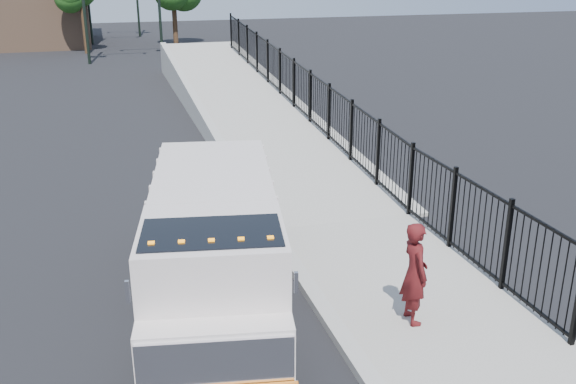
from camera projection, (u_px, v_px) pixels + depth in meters
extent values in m
plane|color=black|center=(328.00, 321.00, 11.53)|extent=(120.00, 120.00, 0.00)
cube|color=#9E998E|center=(484.00, 363.00, 10.20)|extent=(3.55, 12.00, 0.12)
cube|color=#ADAAA3|center=(372.00, 383.00, 9.69)|extent=(0.30, 12.00, 0.16)
cube|color=#9E998E|center=(247.00, 116.00, 26.52)|extent=(3.95, 24.06, 3.19)
cube|color=black|center=(310.00, 113.00, 22.97)|extent=(0.10, 28.00, 1.80)
cube|color=black|center=(216.00, 273.00, 12.18)|extent=(1.99, 6.37, 0.20)
cube|color=silver|center=(214.00, 282.00, 9.87)|extent=(2.50, 2.38, 1.86)
cube|color=silver|center=(216.00, 351.00, 8.94)|extent=(2.26, 1.01, 0.93)
cube|color=silver|center=(216.00, 366.00, 8.62)|extent=(2.11, 0.44, 0.79)
cube|color=black|center=(213.00, 256.00, 9.46)|extent=(2.22, 1.54, 0.79)
cube|color=silver|center=(214.00, 204.00, 12.98)|extent=(2.86, 4.22, 1.58)
cube|color=silver|center=(128.00, 291.00, 8.74)|extent=(0.06, 0.06, 0.32)
cube|color=silver|center=(296.00, 283.00, 8.98)|extent=(0.06, 0.06, 0.32)
cube|color=orange|center=(151.00, 244.00, 8.94)|extent=(0.10, 0.09, 0.06)
cube|color=orange|center=(182.00, 242.00, 8.98)|extent=(0.10, 0.09, 0.06)
cube|color=orange|center=(211.00, 241.00, 9.02)|extent=(0.10, 0.09, 0.06)
cube|color=orange|center=(241.00, 240.00, 9.07)|extent=(0.10, 0.09, 0.06)
cube|color=orange|center=(270.00, 238.00, 9.11)|extent=(0.10, 0.09, 0.06)
cylinder|color=black|center=(151.00, 365.00, 9.49)|extent=(0.45, 0.96, 0.93)
cylinder|color=black|center=(281.00, 356.00, 9.69)|extent=(0.45, 0.96, 0.93)
cylinder|color=black|center=(170.00, 239.00, 13.74)|extent=(0.45, 0.96, 0.93)
cylinder|color=black|center=(260.00, 235.00, 13.94)|extent=(0.45, 0.96, 0.93)
cylinder|color=black|center=(172.00, 221.00, 14.69)|extent=(0.45, 0.96, 0.93)
cylinder|color=black|center=(257.00, 218.00, 14.89)|extent=(0.45, 0.96, 0.93)
imported|color=#4E1113|center=(415.00, 273.00, 11.00)|extent=(0.47, 0.69, 1.85)
cylinder|color=#382314|center=(85.00, 29.00, 43.49)|extent=(0.36, 0.36, 3.20)
cylinder|color=#382314|center=(175.00, 23.00, 47.57)|extent=(0.36, 0.36, 3.20)
cylinder|color=#382314|center=(73.00, 18.00, 51.93)|extent=(0.36, 0.36, 3.20)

